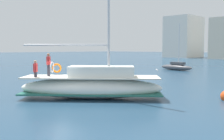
{
  "coord_description": "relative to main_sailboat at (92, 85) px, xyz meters",
  "views": [
    {
      "loc": [
        14.34,
        -9.57,
        3.37
      ],
      "look_at": [
        1.19,
        3.46,
        1.8
      ],
      "focal_mm": 40.93,
      "sensor_mm": 36.0,
      "label": 1
    }
  ],
  "objects": [
    {
      "name": "main_sailboat",
      "position": [
        0.0,
        0.0,
        0.0
      ],
      "size": [
        8.68,
        8.27,
        11.7
      ],
      "color": "white",
      "rests_on": "ground"
    },
    {
      "name": "moored_catamaran",
      "position": [
        -7.83,
        23.67,
        -0.33
      ],
      "size": [
        5.53,
        1.55,
        7.14
      ],
      "color": "#4C4C51",
      "rests_on": "ground"
    },
    {
      "name": "ground_plane",
      "position": [
        -1.24,
        -1.51,
        -0.9
      ],
      "size": [
        400.0,
        400.0,
        0.0
      ],
      "primitive_type": "plane",
      "color": "navy"
    }
  ]
}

